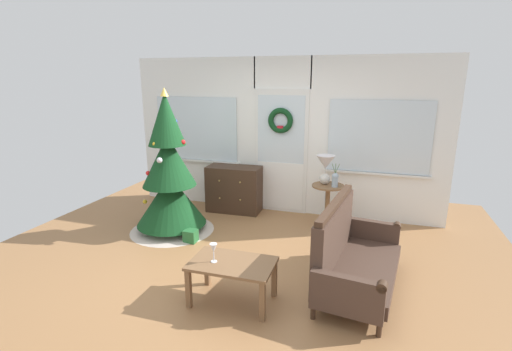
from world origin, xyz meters
TOP-DOWN VIEW (x-y plane):
  - ground_plane at (0.00, 0.00)m, footprint 6.76×6.76m
  - back_wall_with_door at (0.00, 2.08)m, footprint 5.20×0.19m
  - christmas_tree at (-1.33, 0.72)m, footprint 1.24×1.24m
  - dresser_cabinet at (-0.74, 1.79)m, footprint 0.91×0.47m
  - settee_sofa at (1.32, -0.07)m, footprint 0.88×1.62m
  - side_table at (0.86, 1.54)m, footprint 0.50×0.48m
  - table_lamp at (0.80, 1.58)m, footprint 0.28×0.28m
  - flower_vase at (0.96, 1.48)m, footprint 0.11×0.10m
  - coffee_table at (0.21, -0.72)m, footprint 0.85×0.53m
  - wine_glass at (0.03, -0.77)m, footprint 0.08×0.08m
  - gift_box at (-0.87, 0.43)m, footprint 0.17×0.16m

SIDE VIEW (x-z plane):
  - ground_plane at x=0.00m, z-range 0.00..0.00m
  - gift_box at x=-0.87m, z-range 0.00..0.17m
  - coffee_table at x=0.21m, z-range 0.15..0.59m
  - settee_sofa at x=1.32m, z-range -0.10..0.86m
  - dresser_cabinet at x=-0.74m, z-range 0.00..0.78m
  - side_table at x=0.86m, z-range 0.14..0.81m
  - wine_glass at x=0.03m, z-range 0.48..0.68m
  - christmas_tree at x=-1.33m, z-range -0.28..1.81m
  - flower_vase at x=0.96m, z-range 0.61..0.96m
  - table_lamp at x=0.80m, z-range 0.73..1.17m
  - back_wall_with_door at x=0.00m, z-range 0.01..2.56m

